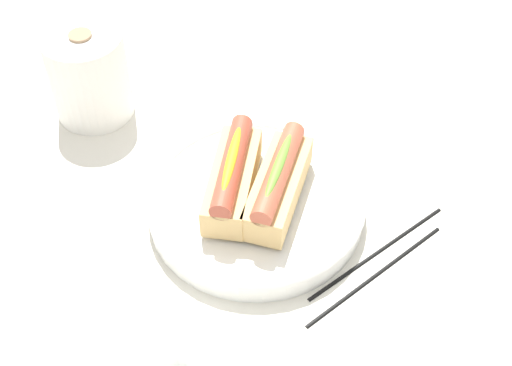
{
  "coord_description": "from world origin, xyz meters",
  "views": [
    {
      "loc": [
        -0.47,
        -0.28,
        0.68
      ],
      "look_at": [
        0.01,
        0.01,
        0.06
      ],
      "focal_mm": 49.0,
      "sensor_mm": 36.0,
      "label": 1
    }
  ],
  "objects_px": {
    "hotdog_front": "(278,183)",
    "paper_towel_roll": "(89,75)",
    "serving_bowl": "(256,202)",
    "water_glass": "(176,350)",
    "chopstick_near": "(378,252)",
    "hotdog_back": "(234,174)",
    "chopstick_far": "(377,274)"
  },
  "relations": [
    {
      "from": "hotdog_front",
      "to": "chopstick_far",
      "type": "bearing_deg",
      "value": -96.78
    },
    {
      "from": "hotdog_front",
      "to": "hotdog_back",
      "type": "bearing_deg",
      "value": 105.16
    },
    {
      "from": "chopstick_far",
      "to": "water_glass",
      "type": "bearing_deg",
      "value": 169.31
    },
    {
      "from": "serving_bowl",
      "to": "hotdog_front",
      "type": "relative_size",
      "value": 1.74
    },
    {
      "from": "water_glass",
      "to": "paper_towel_roll",
      "type": "xyz_separation_m",
      "value": [
        0.28,
        0.34,
        0.02
      ]
    },
    {
      "from": "hotdog_front",
      "to": "paper_towel_roll",
      "type": "bearing_deg",
      "value": 82.96
    },
    {
      "from": "hotdog_back",
      "to": "hotdog_front",
      "type": "bearing_deg",
      "value": -74.84
    },
    {
      "from": "paper_towel_roll",
      "to": "chopstick_far",
      "type": "relative_size",
      "value": 0.61
    },
    {
      "from": "water_glass",
      "to": "paper_towel_roll",
      "type": "distance_m",
      "value": 0.44
    },
    {
      "from": "chopstick_near",
      "to": "chopstick_far",
      "type": "bearing_deg",
      "value": -136.69
    },
    {
      "from": "hotdog_back",
      "to": "paper_towel_roll",
      "type": "distance_m",
      "value": 0.28
    },
    {
      "from": "paper_towel_roll",
      "to": "chopstick_near",
      "type": "xyz_separation_m",
      "value": [
        -0.03,
        -0.46,
        -0.06
      ]
    },
    {
      "from": "serving_bowl",
      "to": "chopstick_far",
      "type": "height_order",
      "value": "serving_bowl"
    },
    {
      "from": "serving_bowl",
      "to": "paper_towel_roll",
      "type": "distance_m",
      "value": 0.3
    },
    {
      "from": "water_glass",
      "to": "chopstick_near",
      "type": "xyz_separation_m",
      "value": [
        0.25,
        -0.12,
        -0.04
      ]
    },
    {
      "from": "serving_bowl",
      "to": "chopstick_far",
      "type": "xyz_separation_m",
      "value": [
        -0.01,
        -0.17,
        -0.02
      ]
    },
    {
      "from": "hotdog_back",
      "to": "paper_towel_roll",
      "type": "xyz_separation_m",
      "value": [
        0.05,
        0.27,
        0.0
      ]
    },
    {
      "from": "paper_towel_roll",
      "to": "chopstick_far",
      "type": "distance_m",
      "value": 0.48
    },
    {
      "from": "serving_bowl",
      "to": "chopstick_far",
      "type": "relative_size",
      "value": 1.25
    },
    {
      "from": "hotdog_back",
      "to": "chopstick_far",
      "type": "distance_m",
      "value": 0.21
    },
    {
      "from": "hotdog_back",
      "to": "chopstick_near",
      "type": "height_order",
      "value": "hotdog_back"
    },
    {
      "from": "paper_towel_roll",
      "to": "serving_bowl",
      "type": "bearing_deg",
      "value": -99.02
    },
    {
      "from": "paper_towel_roll",
      "to": "hotdog_front",
      "type": "bearing_deg",
      "value": -97.04
    },
    {
      "from": "chopstick_near",
      "to": "serving_bowl",
      "type": "bearing_deg",
      "value": 118.67
    },
    {
      "from": "serving_bowl",
      "to": "hotdog_front",
      "type": "xyz_separation_m",
      "value": [
        0.01,
        -0.03,
        0.04
      ]
    },
    {
      "from": "hotdog_front",
      "to": "chopstick_near",
      "type": "height_order",
      "value": "hotdog_front"
    },
    {
      "from": "hotdog_front",
      "to": "paper_towel_roll",
      "type": "height_order",
      "value": "paper_towel_roll"
    },
    {
      "from": "serving_bowl",
      "to": "hotdog_back",
      "type": "bearing_deg",
      "value": 105.16
    },
    {
      "from": "hotdog_back",
      "to": "chopstick_near",
      "type": "relative_size",
      "value": 0.72
    },
    {
      "from": "paper_towel_roll",
      "to": "chopstick_near",
      "type": "bearing_deg",
      "value": -93.41
    },
    {
      "from": "serving_bowl",
      "to": "hotdog_front",
      "type": "distance_m",
      "value": 0.05
    },
    {
      "from": "water_glass",
      "to": "paper_towel_roll",
      "type": "bearing_deg",
      "value": 50.83
    }
  ]
}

